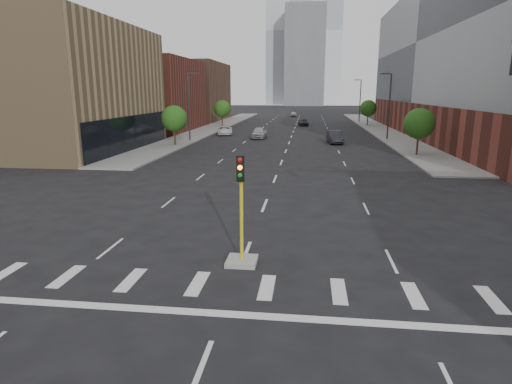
% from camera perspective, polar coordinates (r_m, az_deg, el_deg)
% --- Properties ---
extents(sidewalk_left_far, '(5.00, 92.00, 0.15)m').
position_cam_1_polar(sidewalk_left_far, '(82.96, -5.32, 8.69)').
color(sidewalk_left_far, gray).
rests_on(sidewalk_left_far, ground).
extents(sidewalk_right_far, '(5.00, 92.00, 0.15)m').
position_cam_1_polar(sidewalk_right_far, '(82.05, 15.84, 8.19)').
color(sidewalk_right_far, gray).
rests_on(sidewalk_right_far, ground).
extents(building_left_mid, '(20.00, 24.00, 14.00)m').
position_cam_1_polar(building_left_mid, '(55.60, -26.36, 12.27)').
color(building_left_mid, '#9C7F58').
rests_on(building_left_mid, ground).
extents(building_left_far_a, '(20.00, 22.00, 12.00)m').
position_cam_1_polar(building_left_far_a, '(78.76, -15.82, 12.32)').
color(building_left_far_a, brown).
rests_on(building_left_far_a, ground).
extents(building_left_far_b, '(20.00, 24.00, 13.00)m').
position_cam_1_polar(building_left_far_b, '(103.27, -10.21, 13.01)').
color(building_left_far_b, brown).
rests_on(building_left_far_b, ground).
extents(building_right_main, '(24.00, 70.00, 22.00)m').
position_cam_1_polar(building_right_main, '(72.19, 30.01, 15.02)').
color(building_right_main, brown).
rests_on(building_right_main, ground).
extents(tower_left, '(22.00, 22.00, 70.00)m').
position_cam_1_polar(tower_left, '(228.81, 4.54, 20.41)').
color(tower_left, '#B2B7BC').
rests_on(tower_left, ground).
extents(tower_right, '(20.00, 20.00, 80.00)m').
position_cam_1_polar(tower_right, '(268.99, 9.05, 20.30)').
color(tower_right, '#B2B7BC').
rests_on(tower_right, ground).
extents(tower_mid, '(18.00, 18.00, 44.00)m').
position_cam_1_polar(tower_mid, '(207.39, 6.53, 17.49)').
color(tower_mid, slate).
rests_on(tower_mid, ground).
extents(median_traffic_signal, '(1.20, 1.20, 4.40)m').
position_cam_1_polar(median_traffic_signal, '(16.99, -1.94, -6.52)').
color(median_traffic_signal, '#999993').
rests_on(median_traffic_signal, ground).
extents(streetlight_right_a, '(1.60, 0.22, 9.07)m').
position_cam_1_polar(streetlight_right_a, '(62.80, 17.28, 11.19)').
color(streetlight_right_a, '#2D2D30').
rests_on(streetlight_right_a, ground).
extents(streetlight_right_b, '(1.60, 0.22, 9.07)m').
position_cam_1_polar(streetlight_right_b, '(97.45, 13.67, 11.97)').
color(streetlight_right_b, '#2D2D30').
rests_on(streetlight_right_b, ground).
extents(streetlight_left, '(1.60, 0.22, 9.07)m').
position_cam_1_polar(streetlight_left, '(59.03, -8.88, 11.52)').
color(streetlight_left, '#2D2D30').
rests_on(streetlight_left, ground).
extents(tree_left_near, '(3.20, 3.20, 4.85)m').
position_cam_1_polar(tree_left_near, '(54.48, -10.85, 9.59)').
color(tree_left_near, '#382619').
rests_on(tree_left_near, ground).
extents(tree_left_far, '(3.20, 3.20, 4.85)m').
position_cam_1_polar(tree_left_far, '(83.53, -4.54, 11.02)').
color(tree_left_far, '#382619').
rests_on(tree_left_far, ground).
extents(tree_right_near, '(3.20, 3.20, 4.85)m').
position_cam_1_polar(tree_right_near, '(48.33, 20.93, 8.51)').
color(tree_right_near, '#382619').
rests_on(tree_right_near, ground).
extents(tree_right_far, '(3.20, 3.20, 4.85)m').
position_cam_1_polar(tree_right_far, '(87.64, 14.74, 10.74)').
color(tree_right_far, '#382619').
rests_on(tree_right_far, ground).
extents(car_near_left, '(2.01, 4.83, 1.63)m').
position_cam_1_polar(car_near_left, '(62.37, 0.42, 7.90)').
color(car_near_left, '#A9AAAD').
rests_on(car_near_left, ground).
extents(car_mid_right, '(2.14, 5.08, 1.63)m').
position_cam_1_polar(car_mid_right, '(57.44, 10.49, 7.21)').
color(car_mid_right, '#222328').
rests_on(car_mid_right, ground).
extents(car_far_left, '(3.05, 5.23, 1.37)m').
position_cam_1_polar(car_far_left, '(67.88, -4.17, 8.20)').
color(car_far_left, white).
rests_on(car_far_left, ground).
extents(car_deep_right, '(2.18, 4.76, 1.35)m').
position_cam_1_polar(car_deep_right, '(86.13, 6.34, 9.23)').
color(car_deep_right, '#222328').
rests_on(car_deep_right, ground).
extents(car_distant, '(1.68, 3.94, 1.33)m').
position_cam_1_polar(car_distant, '(116.08, 5.02, 10.30)').
color(car_distant, silver).
rests_on(car_distant, ground).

